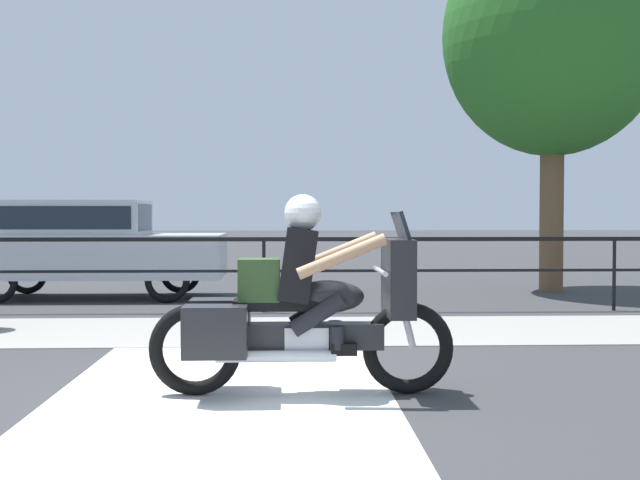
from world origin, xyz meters
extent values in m
plane|color=#38383A|center=(0.00, 0.00, 0.00)|extent=(120.00, 120.00, 0.00)
cube|color=#99968E|center=(0.00, 3.40, 0.01)|extent=(44.00, 2.40, 0.01)
cube|color=silver|center=(-0.15, -0.20, 0.00)|extent=(2.64, 6.00, 0.01)
cube|color=black|center=(0.00, 5.24, 1.05)|extent=(36.00, 0.04, 0.06)
cube|color=black|center=(0.00, 5.24, 0.59)|extent=(36.00, 0.03, 0.04)
cylinder|color=black|center=(0.00, 5.24, 0.54)|extent=(0.05, 0.05, 1.08)
cylinder|color=black|center=(5.10, 5.24, 0.54)|extent=(0.05, 0.05, 1.08)
torus|color=black|center=(1.30, 0.00, 0.36)|extent=(0.72, 0.11, 0.72)
torus|color=black|center=(-0.37, 0.00, 0.36)|extent=(0.72, 0.11, 0.72)
cube|color=#232326|center=(0.46, 0.00, 0.46)|extent=(1.27, 0.22, 0.20)
cube|color=silver|center=(0.49, 0.00, 0.41)|extent=(0.34, 0.26, 0.26)
ellipsoid|color=#232326|center=(0.66, 0.00, 0.77)|extent=(0.58, 0.30, 0.26)
cube|color=black|center=(0.29, 0.00, 0.71)|extent=(0.73, 0.28, 0.08)
cube|color=#232326|center=(1.22, 0.00, 0.92)|extent=(0.20, 0.63, 0.60)
cube|color=#1E232B|center=(1.24, 0.00, 1.32)|extent=(0.10, 0.53, 0.24)
cylinder|color=silver|center=(1.08, 0.00, 0.97)|extent=(0.04, 0.70, 0.04)
cylinder|color=silver|center=(0.26, -0.16, 0.33)|extent=(0.92, 0.09, 0.09)
cube|color=#232326|center=(-0.19, -0.24, 0.54)|extent=(0.48, 0.28, 0.39)
cube|color=#232326|center=(-0.19, 0.24, 0.54)|extent=(0.48, 0.28, 0.39)
cylinder|color=silver|center=(1.27, 0.00, 0.64)|extent=(0.19, 0.06, 0.56)
cube|color=black|center=(0.43, 0.00, 1.02)|extent=(0.32, 0.36, 0.59)
sphere|color=tan|center=(0.47, 0.00, 1.40)|extent=(0.23, 0.23, 0.23)
sphere|color=silver|center=(0.47, 0.00, 1.42)|extent=(0.29, 0.29, 0.29)
cylinder|color=black|center=(0.58, -0.15, 0.65)|extent=(0.44, 0.13, 0.34)
cylinder|color=black|center=(0.73, -0.15, 0.47)|extent=(0.11, 0.11, 0.18)
cube|color=black|center=(0.78, -0.15, 0.38)|extent=(0.20, 0.10, 0.09)
cylinder|color=black|center=(0.58, 0.15, 0.65)|extent=(0.44, 0.13, 0.34)
cylinder|color=black|center=(0.73, 0.15, 0.47)|extent=(0.11, 0.11, 0.18)
cube|color=black|center=(0.78, 0.15, 0.38)|extent=(0.20, 0.10, 0.09)
cylinder|color=tan|center=(0.75, -0.30, 1.10)|extent=(0.68, 0.09, 0.35)
cylinder|color=tan|center=(0.75, 0.30, 1.10)|extent=(0.68, 0.09, 0.35)
cube|color=#2D4723|center=(0.13, 0.00, 0.90)|extent=(0.32, 0.28, 0.33)
cube|color=#B7BCC4|center=(-2.91, 7.25, 0.71)|extent=(4.33, 1.67, 0.71)
cube|color=#B7BCC4|center=(-3.17, 7.25, 1.35)|extent=(2.25, 1.47, 0.56)
cube|color=#19232D|center=(-2.06, 7.25, 1.35)|extent=(0.04, 1.30, 0.45)
cube|color=#19232D|center=(-3.17, 7.25, 1.35)|extent=(2.07, 1.50, 0.37)
torus|color=black|center=(-1.57, 6.48, 0.36)|extent=(0.72, 0.11, 0.72)
torus|color=black|center=(-1.57, 8.02, 0.36)|extent=(0.72, 0.11, 0.72)
torus|color=black|center=(-4.25, 8.02, 0.36)|extent=(0.72, 0.11, 0.72)
cylinder|color=brown|center=(5.11, 8.06, 1.50)|extent=(0.42, 0.42, 3.00)
ellipsoid|color=#286623|center=(5.11, 8.06, 4.63)|extent=(3.95, 3.95, 4.35)
camera|label=1|loc=(0.36, -6.24, 1.42)|focal=45.00mm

